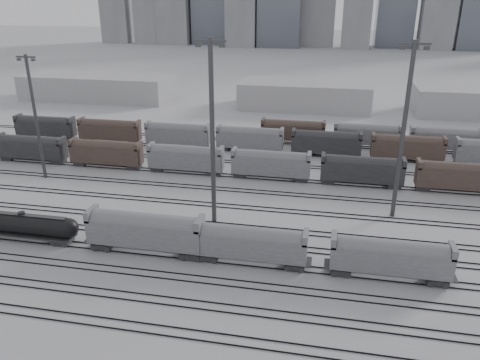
% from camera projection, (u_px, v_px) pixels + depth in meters
% --- Properties ---
extents(ground, '(900.00, 900.00, 0.00)m').
position_uv_depth(ground, '(179.00, 260.00, 62.88)').
color(ground, silver).
rests_on(ground, ground).
extents(tracks, '(220.00, 71.50, 0.16)m').
position_uv_depth(tracks, '(212.00, 206.00, 78.79)').
color(tracks, black).
rests_on(tracks, ground).
extents(tank_car_b, '(17.05, 2.84, 4.21)m').
position_uv_depth(tank_car_b, '(23.00, 225.00, 67.21)').
color(tank_car_b, black).
rests_on(tank_car_b, ground).
extents(hopper_car_a, '(16.17, 3.21, 5.78)m').
position_uv_depth(hopper_car_a, '(145.00, 229.00, 63.38)').
color(hopper_car_a, black).
rests_on(hopper_car_a, ground).
extents(hopper_car_b, '(14.48, 2.88, 5.18)m').
position_uv_depth(hopper_car_b, '(252.00, 242.00, 60.83)').
color(hopper_car_b, black).
rests_on(hopper_car_b, ground).
extents(hopper_car_c, '(14.66, 2.91, 5.24)m').
position_uv_depth(hopper_car_c, '(391.00, 256.00, 57.62)').
color(hopper_car_c, black).
rests_on(hopper_car_c, ground).
extents(light_mast_b, '(3.75, 0.60, 23.41)m').
position_uv_depth(light_mast_b, '(35.00, 115.00, 86.64)').
color(light_mast_b, '#3C3C3F').
rests_on(light_mast_b, ground).
extents(light_mast_c, '(4.47, 0.71, 27.91)m').
position_uv_depth(light_mast_c, '(212.00, 130.00, 68.18)').
color(light_mast_c, '#3C3C3F').
rests_on(light_mast_c, ground).
extents(light_mast_d, '(4.38, 0.70, 27.35)m').
position_uv_depth(light_mast_d, '(404.00, 129.00, 70.05)').
color(light_mast_d, '#3C3C3F').
rests_on(light_mast_d, ground).
extents(bg_string_near, '(151.00, 3.00, 5.60)m').
position_uv_depth(bg_string_near, '(271.00, 165.00, 89.53)').
color(bg_string_near, gray).
rests_on(bg_string_near, ground).
extents(bg_string_mid, '(151.00, 3.00, 5.60)m').
position_uv_depth(bg_string_mid, '(326.00, 144.00, 102.28)').
color(bg_string_mid, black).
rests_on(bg_string_mid, ground).
extents(bg_string_far, '(66.00, 3.00, 5.60)m').
position_uv_depth(bg_string_far, '(405.00, 138.00, 106.36)').
color(bg_string_far, '#4D3830').
rests_on(bg_string_far, ground).
extents(warehouse_left, '(50.00, 18.00, 8.00)m').
position_uv_depth(warehouse_left, '(98.00, 87.00, 158.93)').
color(warehouse_left, '#AAAAAC').
rests_on(warehouse_left, ground).
extents(warehouse_mid, '(40.00, 18.00, 8.00)m').
position_uv_depth(warehouse_mid, '(305.00, 95.00, 146.12)').
color(warehouse_mid, '#AAAAAC').
rests_on(warehouse_mid, ground).
extents(warehouse_right, '(35.00, 18.00, 8.00)m').
position_uv_depth(warehouse_right, '(476.00, 102.00, 136.96)').
color(warehouse_right, '#AAAAAC').
rests_on(warehouse_right, ground).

